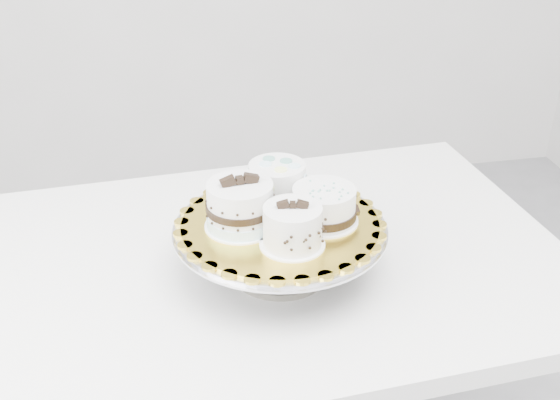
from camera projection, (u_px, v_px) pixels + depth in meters
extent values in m
cube|color=white|center=(260.00, 264.00, 1.27)|extent=(1.15, 0.81, 0.04)
cube|color=white|center=(17.00, 357.00, 1.61)|extent=(0.05, 0.05, 0.71)
cube|color=white|center=(420.00, 289.00, 1.83)|extent=(0.05, 0.05, 0.71)
cylinder|color=gray|center=(280.00, 270.00, 1.21)|extent=(0.17, 0.17, 0.01)
cylinder|color=gray|center=(280.00, 252.00, 1.19)|extent=(0.11, 0.11, 0.09)
cylinder|color=silver|center=(280.00, 227.00, 1.17)|extent=(0.35, 0.35, 0.01)
cylinder|color=silver|center=(280.00, 229.00, 1.17)|extent=(0.36, 0.36, 0.00)
cylinder|color=gold|center=(280.00, 223.00, 1.17)|extent=(0.39, 0.39, 0.00)
cylinder|color=white|center=(292.00, 244.00, 1.10)|extent=(0.10, 0.10, 0.00)
cylinder|color=white|center=(292.00, 226.00, 1.09)|extent=(0.11, 0.11, 0.06)
cylinder|color=white|center=(241.00, 225.00, 1.15)|extent=(0.12, 0.12, 0.00)
cylinder|color=white|center=(240.00, 205.00, 1.13)|extent=(0.12, 0.12, 0.08)
cylinder|color=#C1E8F4|center=(241.00, 220.00, 1.15)|extent=(0.11, 0.11, 0.02)
cylinder|color=black|center=(240.00, 206.00, 1.14)|extent=(0.11, 0.11, 0.01)
cylinder|color=white|center=(277.00, 201.00, 1.23)|extent=(0.11, 0.11, 0.00)
cylinder|color=white|center=(277.00, 183.00, 1.21)|extent=(0.11, 0.11, 0.07)
cylinder|color=white|center=(323.00, 220.00, 1.17)|extent=(0.12, 0.12, 0.00)
cylinder|color=white|center=(324.00, 204.00, 1.15)|extent=(0.11, 0.11, 0.06)
cylinder|color=black|center=(324.00, 212.00, 1.16)|extent=(0.11, 0.11, 0.01)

